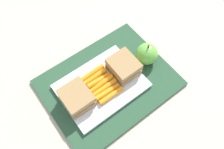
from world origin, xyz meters
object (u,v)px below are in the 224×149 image
(food_tray, at_px, (101,86))
(carrot_sticks_bundle, at_px, (101,84))
(sandwich_half_left, at_px, (77,98))
(sandwich_half_right, at_px, (124,67))
(apple, at_px, (147,54))

(food_tray, height_order, carrot_sticks_bundle, carrot_sticks_bundle)
(food_tray, xyz_separation_m, sandwich_half_left, (-0.08, 0.00, 0.03))
(food_tray, distance_m, sandwich_half_left, 0.08)
(sandwich_half_right, relative_size, apple, 1.06)
(food_tray, height_order, sandwich_half_right, sandwich_half_right)
(sandwich_half_left, height_order, apple, apple)
(sandwich_half_left, relative_size, sandwich_half_right, 1.00)
(food_tray, bearing_deg, sandwich_half_left, 180.00)
(sandwich_half_right, distance_m, apple, 0.08)
(carrot_sticks_bundle, bearing_deg, food_tray, 156.89)
(food_tray, height_order, apple, apple)
(carrot_sticks_bundle, height_order, apple, apple)
(sandwich_half_right, xyz_separation_m, carrot_sticks_bundle, (-0.08, -0.00, -0.02))
(food_tray, relative_size, carrot_sticks_bundle, 2.25)
(food_tray, relative_size, apple, 3.04)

